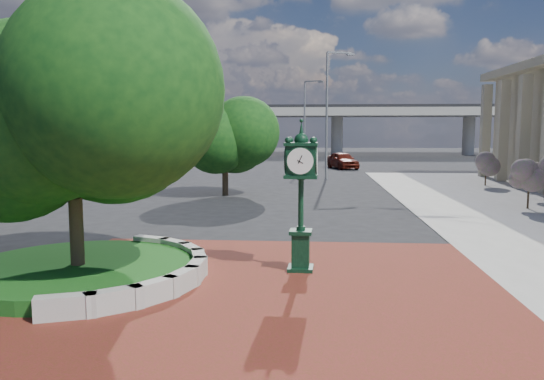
% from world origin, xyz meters
% --- Properties ---
extents(ground, '(200.00, 200.00, 0.00)m').
position_xyz_m(ground, '(0.00, 0.00, 0.00)').
color(ground, black).
rests_on(ground, ground).
extents(plaza, '(12.00, 12.00, 0.04)m').
position_xyz_m(plaza, '(0.00, -1.00, 0.02)').
color(plaza, '#622D17').
rests_on(plaza, ground).
extents(planter_wall, '(2.96, 6.77, 0.54)m').
position_xyz_m(planter_wall, '(-2.71, -0.00, 0.27)').
color(planter_wall, '#9E9B93').
rests_on(planter_wall, ground).
extents(grass_bed, '(6.10, 6.10, 0.40)m').
position_xyz_m(grass_bed, '(-5.00, 0.00, 0.20)').
color(grass_bed, '#134213').
rests_on(grass_bed, ground).
extents(overpass, '(90.00, 12.00, 7.50)m').
position_xyz_m(overpass, '(-0.22, 70.00, 6.54)').
color(overpass, '#9E9B93').
rests_on(overpass, ground).
extents(tree_planter, '(5.20, 5.20, 6.33)m').
position_xyz_m(tree_planter, '(-5.00, 0.00, 3.72)').
color(tree_planter, '#38281C').
rests_on(tree_planter, ground).
extents(tree_street, '(4.40, 4.40, 5.45)m').
position_xyz_m(tree_street, '(-4.00, 18.00, 3.24)').
color(tree_street, '#38281C').
rests_on(tree_street, ground).
extents(post_clock, '(0.91, 0.91, 4.19)m').
position_xyz_m(post_clock, '(0.90, 1.21, 2.30)').
color(post_clock, black).
rests_on(post_clock, ground).
extents(parked_car, '(3.47, 5.36, 1.70)m').
position_xyz_m(parked_car, '(4.24, 40.29, 0.85)').
color(parked_car, '#4D130B').
rests_on(parked_car, ground).
extents(street_lamp_near, '(2.19, 0.80, 9.95)m').
position_xyz_m(street_lamp_near, '(2.53, 28.86, 5.83)').
color(street_lamp_near, slate).
rests_on(street_lamp_near, ground).
extents(street_lamp_far, '(1.89, 0.74, 8.64)m').
position_xyz_m(street_lamp_far, '(0.61, 39.23, 5.07)').
color(street_lamp_far, slate).
rests_on(street_lamp_far, ground).
extents(shrub_near, '(1.20, 1.20, 2.20)m').
position_xyz_m(shrub_near, '(11.94, 13.65, 1.59)').
color(shrub_near, '#38281C').
rests_on(shrub_near, ground).
extents(shrub_far, '(1.20, 1.20, 2.20)m').
position_xyz_m(shrub_far, '(13.32, 24.60, 1.59)').
color(shrub_far, '#38281C').
rests_on(shrub_far, ground).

